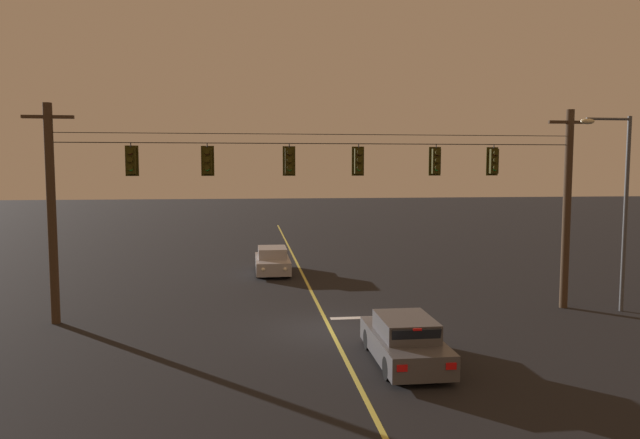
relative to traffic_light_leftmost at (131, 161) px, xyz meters
The scene contains 13 objects.
ground_plane 9.49m from the traffic_light_leftmost, 16.23° to the right, with size 180.00×180.00×0.00m, color black.
lane_centre_stripe 11.05m from the traffic_light_leftmost, 40.35° to the left, with size 0.14×60.00×0.01m, color #D1C64C.
stop_bar_paint 10.80m from the traffic_light_leftmost, ahead, with size 3.40×0.36×0.01m, color silver.
signal_span_assembly 7.31m from the traffic_light_leftmost, ahead, with size 21.67×0.32×8.03m.
traffic_light_leftmost is the anchor object (origin of this frame).
traffic_light_left_inner 2.75m from the traffic_light_leftmost, ahead, with size 0.48×0.41×1.22m.
traffic_light_centre 5.79m from the traffic_light_leftmost, ahead, with size 0.48×0.41×1.22m.
traffic_light_right_inner 8.45m from the traffic_light_leftmost, ahead, with size 0.48×0.41×1.22m.
traffic_light_rightmost 11.52m from the traffic_light_leftmost, ahead, with size 0.48×0.41×1.22m.
traffic_light_far_right 13.87m from the traffic_light_leftmost, ahead, with size 0.48×0.41×1.22m.
car_waiting_near_lane 11.77m from the traffic_light_leftmost, 33.50° to the right, with size 1.80×4.33×1.39m.
car_oncoming_lead 12.13m from the traffic_light_leftmost, 59.78° to the left, with size 1.80×4.42×1.39m.
street_lamp_corner 18.75m from the traffic_light_leftmost, ahead, with size 2.11×0.30×7.71m.
Camera 1 is at (-2.80, -19.86, 5.69)m, focal length 32.51 mm.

